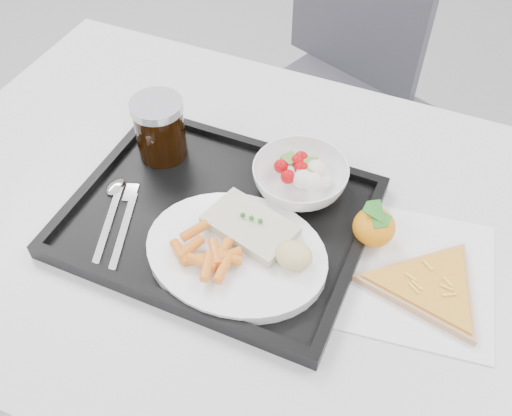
% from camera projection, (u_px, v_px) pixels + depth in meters
% --- Properties ---
extents(table, '(1.20, 0.80, 0.75)m').
position_uv_depth(table, '(257.00, 249.00, 0.94)').
color(table, '#A5A5A7').
rests_on(table, ground).
extents(chair, '(0.54, 0.55, 0.93)m').
position_uv_depth(chair, '(340.00, 72.00, 1.52)').
color(chair, '#3B3A42').
rests_on(chair, ground).
extents(tray, '(0.45, 0.35, 0.03)m').
position_uv_depth(tray, '(219.00, 218.00, 0.89)').
color(tray, black).
rests_on(tray, table).
extents(dinner_plate, '(0.27, 0.27, 0.02)m').
position_uv_depth(dinner_plate, '(236.00, 253.00, 0.83)').
color(dinner_plate, white).
rests_on(dinner_plate, tray).
extents(fish_fillet, '(0.15, 0.11, 0.03)m').
position_uv_depth(fish_fillet, '(250.00, 226.00, 0.84)').
color(fish_fillet, beige).
rests_on(fish_fillet, dinner_plate).
extents(bread_roll, '(0.05, 0.05, 0.03)m').
position_uv_depth(bread_roll, '(294.00, 255.00, 0.79)').
color(bread_roll, '#E7CB87').
rests_on(bread_roll, dinner_plate).
extents(salad_bowl, '(0.15, 0.15, 0.05)m').
position_uv_depth(salad_bowl, '(300.00, 178.00, 0.91)').
color(salad_bowl, white).
rests_on(salad_bowl, tray).
extents(cola_glass, '(0.09, 0.09, 0.11)m').
position_uv_depth(cola_glass, '(160.00, 128.00, 0.94)').
color(cola_glass, black).
rests_on(cola_glass, tray).
extents(cutlery, '(0.11, 0.17, 0.01)m').
position_uv_depth(cutlery, '(117.00, 210.00, 0.89)').
color(cutlery, silver).
rests_on(cutlery, tray).
extents(napkin, '(0.28, 0.27, 0.00)m').
position_uv_depth(napkin, '(405.00, 272.00, 0.83)').
color(napkin, silver).
rests_on(napkin, table).
extents(tangerine, '(0.07, 0.07, 0.07)m').
position_uv_depth(tangerine, '(374.00, 227.00, 0.84)').
color(tangerine, '#FF9D18').
rests_on(tangerine, napkin).
extents(pizza_slice, '(0.27, 0.27, 0.02)m').
position_uv_depth(pizza_slice, '(430.00, 286.00, 0.80)').
color(pizza_slice, '#DABC5F').
rests_on(pizza_slice, napkin).
extents(carrot_pile, '(0.11, 0.10, 0.02)m').
position_uv_depth(carrot_pile, '(209.00, 255.00, 0.79)').
color(carrot_pile, orange).
rests_on(carrot_pile, dinner_plate).
extents(salad_contents, '(0.09, 0.07, 0.03)m').
position_uv_depth(salad_contents, '(304.00, 172.00, 0.90)').
color(salad_contents, '#AB060A').
rests_on(salad_contents, salad_bowl).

